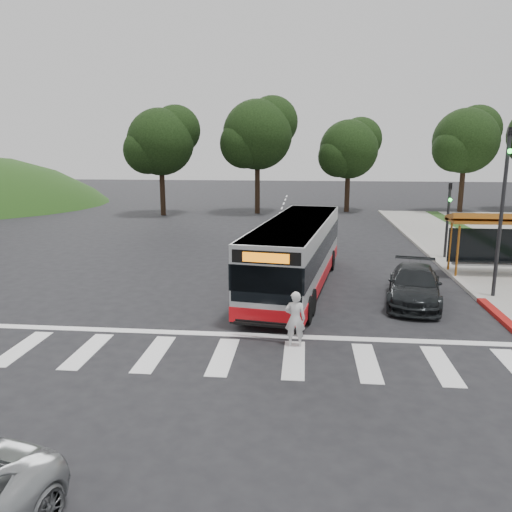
# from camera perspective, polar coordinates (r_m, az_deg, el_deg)

# --- Properties ---
(ground) EXTENTS (140.00, 140.00, 0.00)m
(ground) POSITION_cam_1_polar(r_m,az_deg,el_deg) (19.05, -1.33, -5.37)
(ground) COLOR black
(ground) RESTS_ON ground
(sidewalk_east) EXTENTS (4.00, 40.00, 0.12)m
(sidewalk_east) POSITION_cam_1_polar(r_m,az_deg,el_deg) (28.04, 23.75, -0.50)
(sidewalk_east) COLOR gray
(sidewalk_east) RESTS_ON ground
(curb_east) EXTENTS (0.30, 40.00, 0.15)m
(curb_east) POSITION_cam_1_polar(r_m,az_deg,el_deg) (27.48, 19.79, -0.40)
(curb_east) COLOR #9E9991
(curb_east) RESTS_ON ground
(crosswalk_ladder) EXTENTS (18.00, 2.60, 0.01)m
(crosswalk_ladder) POSITION_cam_1_polar(r_m,az_deg,el_deg) (14.41, -3.78, -11.38)
(crosswalk_ladder) COLOR silver
(crosswalk_ladder) RESTS_ON ground
(bus_shelter) EXTENTS (4.20, 1.60, 2.86)m
(bus_shelter) POSITION_cam_1_polar(r_m,az_deg,el_deg) (24.89, 25.78, 3.17)
(bus_shelter) COLOR #A65E1B
(bus_shelter) RESTS_ON sidewalk_east
(traffic_signal_ne_tall) EXTENTS (0.18, 0.37, 6.50)m
(traffic_signal_ne_tall) POSITION_cam_1_polar(r_m,az_deg,el_deg) (20.94, 26.39, 5.82)
(traffic_signal_ne_tall) COLOR black
(traffic_signal_ne_tall) RESTS_ON ground
(traffic_signal_ne_short) EXTENTS (0.18, 0.37, 4.00)m
(traffic_signal_ne_short) POSITION_cam_1_polar(r_m,az_deg,el_deg) (27.71, 21.11, 4.66)
(traffic_signal_ne_short) COLOR black
(traffic_signal_ne_short) RESTS_ON ground
(tree_ne_a) EXTENTS (6.16, 5.74, 9.30)m
(tree_ne_a) POSITION_cam_1_polar(r_m,az_deg,el_deg) (48.11, 22.91, 12.14)
(tree_ne_a) COLOR black
(tree_ne_a) RESTS_ON parking_lot
(tree_north_a) EXTENTS (6.60, 6.15, 10.17)m
(tree_north_a) POSITION_cam_1_polar(r_m,az_deg,el_deg) (44.28, 0.28, 13.83)
(tree_north_a) COLOR black
(tree_north_a) RESTS_ON ground
(tree_north_b) EXTENTS (5.72, 5.33, 8.43)m
(tree_north_b) POSITION_cam_1_polar(r_m,az_deg,el_deg) (46.23, 10.65, 12.00)
(tree_north_b) COLOR black
(tree_north_b) RESTS_ON ground
(tree_north_c) EXTENTS (6.16, 5.74, 9.30)m
(tree_north_c) POSITION_cam_1_polar(r_m,az_deg,el_deg) (43.79, -10.73, 12.81)
(tree_north_c) COLOR black
(tree_north_c) RESTS_ON ground
(transit_bus) EXTENTS (4.00, 11.21, 2.84)m
(transit_bus) POSITION_cam_1_polar(r_m,az_deg,el_deg) (20.75, 4.59, 0.13)
(transit_bus) COLOR #B7BABC
(transit_bus) RESTS_ON ground
(pedestrian) EXTENTS (0.62, 0.41, 1.69)m
(pedestrian) POSITION_cam_1_polar(r_m,az_deg,el_deg) (14.86, 4.49, -7.17)
(pedestrian) COLOR silver
(pedestrian) RESTS_ON ground
(dark_sedan) EXTENTS (2.79, 4.96, 1.36)m
(dark_sedan) POSITION_cam_1_polar(r_m,az_deg,el_deg) (19.84, 17.65, -3.20)
(dark_sedan) COLOR black
(dark_sedan) RESTS_ON ground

